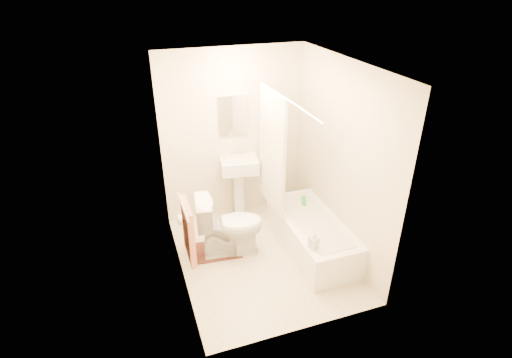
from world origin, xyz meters
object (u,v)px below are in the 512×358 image
object	(u,v)px
sink	(239,185)
bathtub	(312,234)
toilet	(230,226)
bath_mat	(218,250)
soap_bottle	(314,240)

from	to	relation	value
sink	bathtub	world-z (taller)	sink
toilet	sink	bearing A→B (deg)	-16.18
sink	bath_mat	size ratio (longest dim) A/B	1.73
bath_mat	bathtub	bearing A→B (deg)	-15.80
sink	soap_bottle	distance (m)	1.64
toilet	bathtub	size ratio (longest dim) A/B	0.55
bathtub	soap_bottle	world-z (taller)	soap_bottle
bathtub	soap_bottle	bearing A→B (deg)	-115.63
toilet	soap_bottle	bearing A→B (deg)	-126.21
toilet	soap_bottle	xyz separation A→B (m)	(0.77, -0.76, 0.12)
bath_mat	toilet	bearing A→B (deg)	-26.70
bathtub	soap_bottle	size ratio (longest dim) A/B	7.44
toilet	bath_mat	world-z (taller)	toilet
bath_mat	soap_bottle	size ratio (longest dim) A/B	2.83
toilet	soap_bottle	distance (m)	1.09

